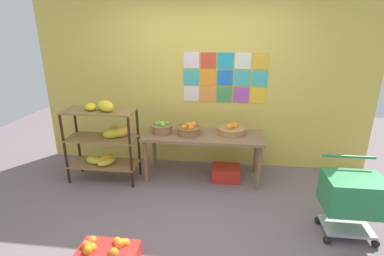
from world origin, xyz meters
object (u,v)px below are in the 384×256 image
(fruit_basket_left, at_px, (162,127))
(display_table, at_px, (203,140))
(banana_shelf_unit, at_px, (106,137))
(produce_crate_under_table, at_px, (226,173))
(fruit_basket_back_right, at_px, (232,129))
(orange_crate_foreground, at_px, (108,254))
(shopping_cart, at_px, (352,196))
(fruit_basket_back_left, at_px, (189,129))

(fruit_basket_left, bearing_deg, display_table, 0.09)
(banana_shelf_unit, distance_m, produce_crate_under_table, 1.79)
(display_table, distance_m, produce_crate_under_table, 0.60)
(fruit_basket_back_right, bearing_deg, fruit_basket_left, -174.85)
(produce_crate_under_table, height_order, orange_crate_foreground, orange_crate_foreground)
(banana_shelf_unit, height_order, shopping_cart, banana_shelf_unit)
(banana_shelf_unit, bearing_deg, fruit_basket_back_left, 9.61)
(display_table, height_order, shopping_cart, shopping_cart)
(banana_shelf_unit, bearing_deg, fruit_basket_back_right, 9.78)
(fruit_basket_left, relative_size, orange_crate_foreground, 0.55)
(fruit_basket_left, distance_m, produce_crate_under_table, 1.14)
(fruit_basket_back_left, relative_size, produce_crate_under_table, 0.85)
(banana_shelf_unit, height_order, display_table, banana_shelf_unit)
(display_table, relative_size, produce_crate_under_table, 4.24)
(fruit_basket_left, relative_size, produce_crate_under_table, 0.76)
(orange_crate_foreground, xyz_separation_m, shopping_cart, (2.35, 0.69, 0.37))
(banana_shelf_unit, distance_m, fruit_basket_left, 0.79)
(display_table, bearing_deg, produce_crate_under_table, -4.07)
(fruit_basket_back_left, xyz_separation_m, produce_crate_under_table, (0.54, -0.01, -0.65))
(banana_shelf_unit, distance_m, fruit_basket_back_right, 1.77)
(fruit_basket_back_left, xyz_separation_m, fruit_basket_left, (-0.39, 0.02, 0.00))
(fruit_basket_left, xyz_separation_m, orange_crate_foreground, (-0.14, -1.77, -0.65))
(fruit_basket_back_right, distance_m, shopping_cart, 1.71)
(display_table, height_order, fruit_basket_left, fruit_basket_left)
(display_table, xyz_separation_m, fruit_basket_back_right, (0.40, 0.09, 0.14))
(shopping_cart, bearing_deg, fruit_basket_back_right, 147.95)
(fruit_basket_back_left, bearing_deg, banana_shelf_unit, -170.39)
(fruit_basket_back_right, bearing_deg, produce_crate_under_table, -116.02)
(banana_shelf_unit, relative_size, display_table, 0.71)
(display_table, bearing_deg, fruit_basket_back_left, -174.67)
(display_table, bearing_deg, shopping_cart, -33.72)
(banana_shelf_unit, distance_m, fruit_basket_back_left, 1.17)
(banana_shelf_unit, xyz_separation_m, fruit_basket_back_left, (1.15, 0.19, 0.09))
(orange_crate_foreground, bearing_deg, shopping_cart, 16.37)
(banana_shelf_unit, xyz_separation_m, fruit_basket_left, (0.76, 0.21, 0.10))
(display_table, xyz_separation_m, orange_crate_foreground, (-0.73, -1.77, -0.48))
(display_table, bearing_deg, banana_shelf_unit, -171.01)
(fruit_basket_back_left, distance_m, shopping_cart, 2.12)
(banana_shelf_unit, xyz_separation_m, display_table, (1.34, 0.21, -0.07))
(shopping_cart, bearing_deg, banana_shelf_unit, 175.37)
(produce_crate_under_table, xyz_separation_m, orange_crate_foreground, (-1.07, -1.75, 0.01))
(fruit_basket_left, distance_m, orange_crate_foreground, 1.89)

